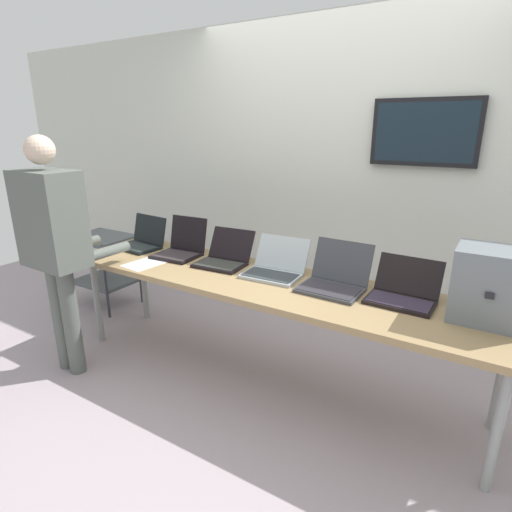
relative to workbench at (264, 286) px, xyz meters
name	(u,v)px	position (x,y,z in m)	size (l,w,h in m)	color
ground	(264,379)	(0.00, 0.00, -0.70)	(8.00, 8.00, 0.04)	#A5969E
back_wall	(335,178)	(0.01, 1.13, 0.58)	(8.00, 0.11, 2.51)	silver
workbench	(264,286)	(0.00, 0.00, 0.00)	(2.97, 0.70, 0.73)	#9B7E53
equipment_box	(491,286)	(1.26, 0.09, 0.24)	(0.35, 0.30, 0.38)	slate
laptop_station_0	(142,240)	(-1.23, 0.12, 0.10)	(0.39, 0.33, 0.24)	black
laptop_station_1	(181,247)	(-0.81, 0.12, 0.11)	(0.34, 0.35, 0.28)	black
laptop_station_2	(224,257)	(-0.41, 0.12, 0.10)	(0.36, 0.37, 0.23)	black
laptop_station_3	(275,267)	(0.01, 0.12, 0.10)	(0.39, 0.38, 0.23)	#AAB4B9
laptop_station_4	(335,279)	(0.44, 0.10, 0.11)	(0.38, 0.37, 0.27)	#393B42
laptop_station_5	(403,292)	(0.84, 0.12, 0.10)	(0.37, 0.34, 0.22)	black
person	(55,237)	(-1.23, -0.62, 0.30)	(0.45, 0.59, 1.63)	#545A55
paper_sheet	(146,263)	(-0.89, -0.17, 0.05)	(0.24, 0.32, 0.00)	white
storage_cart	(103,260)	(-1.93, 0.27, -0.22)	(0.56, 0.44, 0.69)	#484E54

